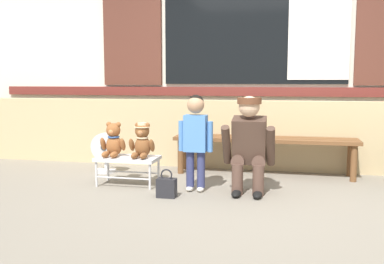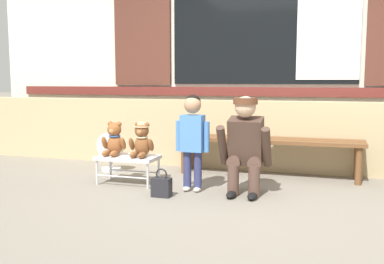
% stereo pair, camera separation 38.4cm
% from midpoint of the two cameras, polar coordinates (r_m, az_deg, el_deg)
% --- Properties ---
extents(ground_plane, '(60.00, 60.00, 0.00)m').
position_cam_midpoint_polar(ground_plane, '(4.12, 7.72, -8.68)').
color(ground_plane, gray).
extents(brick_low_wall, '(7.79, 0.25, 0.85)m').
position_cam_midpoint_polar(brick_low_wall, '(5.42, 10.36, -0.41)').
color(brick_low_wall, tan).
rests_on(brick_low_wall, ground).
extents(shop_facade, '(7.95, 0.26, 3.34)m').
position_cam_midpoint_polar(shop_facade, '(5.92, 11.30, 12.34)').
color(shop_facade, silver).
rests_on(shop_facade, ground).
extents(wooden_bench_long, '(2.10, 0.40, 0.44)m').
position_cam_midpoint_polar(wooden_bench_long, '(5.05, 12.17, -1.58)').
color(wooden_bench_long, brown).
rests_on(wooden_bench_long, ground).
extents(small_display_bench, '(0.64, 0.36, 0.30)m').
position_cam_midpoint_polar(small_display_bench, '(4.62, -6.10, -3.58)').
color(small_display_bench, silver).
rests_on(small_display_bench, ground).
extents(teddy_bear_plain, '(0.28, 0.26, 0.36)m').
position_cam_midpoint_polar(teddy_bear_plain, '(4.65, -7.93, -1.06)').
color(teddy_bear_plain, '#93562D').
rests_on(teddy_bear_plain, small_display_bench).
extents(teddy_bear_with_hat, '(0.28, 0.27, 0.36)m').
position_cam_midpoint_polar(teddy_bear_with_hat, '(4.53, -4.27, -1.12)').
color(teddy_bear_with_hat, brown).
rests_on(teddy_bear_with_hat, small_display_bench).
extents(child_standing, '(0.35, 0.18, 0.96)m').
position_cam_midpoint_polar(child_standing, '(4.24, 2.67, -0.02)').
color(child_standing, navy).
rests_on(child_standing, ground).
extents(adult_crouching, '(0.50, 0.49, 0.95)m').
position_cam_midpoint_polar(adult_crouching, '(4.18, 9.84, -1.74)').
color(adult_crouching, brown).
rests_on(adult_crouching, ground).
extents(handbag_on_ground, '(0.18, 0.11, 0.27)m').
position_cam_midpoint_polar(handbag_on_ground, '(4.11, -1.36, -7.25)').
color(handbag_on_ground, '#232328').
rests_on(handbag_on_ground, ground).
extents(floor_fan, '(0.34, 0.24, 0.48)m').
position_cam_midpoint_polar(floor_fan, '(5.29, -8.70, -2.60)').
color(floor_fan, silver).
rests_on(floor_fan, ground).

